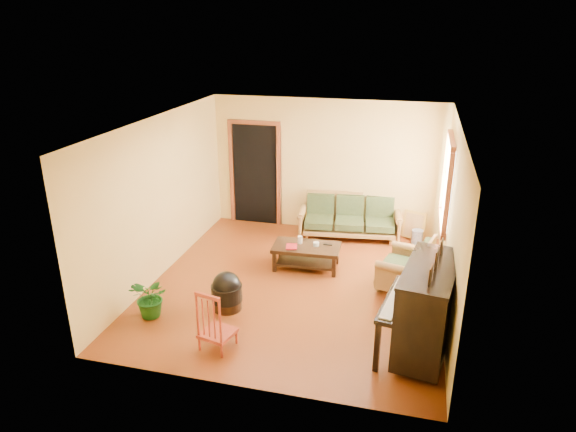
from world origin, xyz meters
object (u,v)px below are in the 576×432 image
(ceramic_crock, at_px, (417,237))
(piano, at_px, (427,311))
(coffee_table, at_px, (306,257))
(sofa, at_px, (350,217))
(footstool, at_px, (227,295))
(potted_plant, at_px, (151,298))
(red_chair, at_px, (217,318))
(armchair, at_px, (405,263))

(ceramic_crock, bearing_deg, piano, -87.77)
(coffee_table, height_order, ceramic_crock, coffee_table)
(sofa, bearing_deg, footstool, -120.81)
(coffee_table, xyz_separation_m, footstool, (-0.84, -1.58, 0.01))
(footstool, relative_size, ceramic_crock, 1.74)
(footstool, distance_m, potted_plant, 1.07)
(red_chair, distance_m, ceramic_crock, 4.71)
(piano, xyz_separation_m, ceramic_crock, (-0.14, 3.50, -0.48))
(red_chair, bearing_deg, ceramic_crock, 71.94)
(piano, distance_m, footstool, 2.85)
(sofa, height_order, coffee_table, sofa)
(armchair, bearing_deg, ceramic_crock, 98.68)
(sofa, bearing_deg, ceramic_crock, -5.64)
(red_chair, relative_size, ceramic_crock, 3.26)
(red_chair, bearing_deg, armchair, 57.29)
(piano, bearing_deg, red_chair, -159.00)
(red_chair, bearing_deg, sofa, 87.18)
(coffee_table, xyz_separation_m, piano, (1.95, -1.98, 0.41))
(footstool, relative_size, potted_plant, 0.74)
(ceramic_crock, distance_m, potted_plant, 5.08)
(sofa, height_order, piano, piano)
(piano, distance_m, potted_plant, 3.76)
(footstool, bearing_deg, sofa, 66.09)
(piano, relative_size, footstool, 3.04)
(ceramic_crock, bearing_deg, coffee_table, -140.01)
(sofa, height_order, red_chair, red_chair)
(ceramic_crock, xyz_separation_m, potted_plant, (-3.61, -3.57, 0.17))
(coffee_table, height_order, armchair, armchair)
(red_chair, bearing_deg, potted_plant, 172.00)
(armchair, xyz_separation_m, footstool, (-2.47, -1.26, -0.22))
(coffee_table, distance_m, armchair, 1.68)
(potted_plant, bearing_deg, piano, 1.14)
(coffee_table, distance_m, red_chair, 2.59)
(coffee_table, relative_size, ceramic_crock, 4.29)
(sofa, relative_size, red_chair, 2.25)
(sofa, xyz_separation_m, coffee_table, (-0.52, -1.49, -0.21))
(armchair, distance_m, footstool, 2.78)
(armchair, distance_m, potted_plant, 3.84)
(armchair, distance_m, ceramic_crock, 1.87)
(coffee_table, bearing_deg, sofa, 70.74)
(sofa, bearing_deg, armchair, -65.38)
(red_chair, bearing_deg, coffee_table, 89.25)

